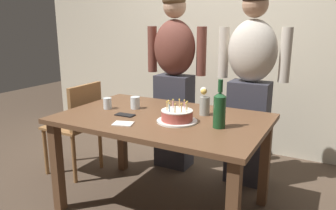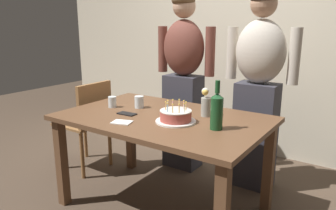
% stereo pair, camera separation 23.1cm
% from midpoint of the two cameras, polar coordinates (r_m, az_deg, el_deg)
% --- Properties ---
extents(ground_plane, '(10.00, 10.00, 0.00)m').
position_cam_midpoint_polar(ground_plane, '(2.70, -3.50, -17.31)').
color(ground_plane, '#47382B').
extents(back_wall, '(5.20, 0.10, 2.60)m').
position_cam_midpoint_polar(back_wall, '(3.70, 9.22, 12.38)').
color(back_wall, beige).
rests_on(back_wall, ground_plane).
extents(dining_table, '(1.50, 0.96, 0.74)m').
position_cam_midpoint_polar(dining_table, '(2.42, -3.73, -4.24)').
color(dining_table, brown).
rests_on(dining_table, ground_plane).
extents(birthday_cake, '(0.28, 0.28, 0.15)m').
position_cam_midpoint_polar(birthday_cake, '(2.24, -1.36, -2.03)').
color(birthday_cake, white).
rests_on(birthday_cake, dining_table).
extents(water_glass_near, '(0.07, 0.07, 0.10)m').
position_cam_midpoint_polar(water_glass_near, '(2.62, -8.30, 0.37)').
color(water_glass_near, silver).
rests_on(water_glass_near, dining_table).
extents(water_glass_far, '(0.07, 0.07, 0.09)m').
position_cam_midpoint_polar(water_glass_far, '(2.65, -13.02, 0.25)').
color(water_glass_far, silver).
rests_on(water_glass_far, dining_table).
extents(wine_bottle, '(0.08, 0.08, 0.32)m').
position_cam_midpoint_polar(wine_bottle, '(2.11, 5.94, -0.73)').
color(wine_bottle, '#194723').
rests_on(wine_bottle, dining_table).
extents(cell_phone, '(0.15, 0.08, 0.01)m').
position_cam_midpoint_polar(cell_phone, '(2.45, -10.23, -1.76)').
color(cell_phone, black).
rests_on(cell_phone, dining_table).
extents(napkin_stack, '(0.16, 0.13, 0.01)m').
position_cam_midpoint_polar(napkin_stack, '(2.24, -10.81, -3.28)').
color(napkin_stack, white).
rests_on(napkin_stack, dining_table).
extents(flower_vase, '(0.08, 0.08, 0.21)m').
position_cam_midpoint_polar(flower_vase, '(2.40, 3.67, 0.39)').
color(flower_vase, '#999E93').
rests_on(flower_vase, dining_table).
extents(person_man_bearded, '(0.61, 0.27, 1.66)m').
position_cam_midpoint_polar(person_man_bearded, '(3.12, -1.00, 4.37)').
color(person_man_bearded, '#33333D').
rests_on(person_man_bearded, ground_plane).
extents(person_woman_cardigan, '(0.61, 0.27, 1.66)m').
position_cam_midpoint_polar(person_woman_cardigan, '(2.84, 11.96, 3.07)').
color(person_woman_cardigan, '#33333D').
rests_on(person_woman_cardigan, ground_plane).
extents(dining_chair, '(0.42, 0.42, 0.87)m').
position_cam_midpoint_polar(dining_chair, '(3.17, -17.41, -2.79)').
color(dining_chair, olive).
rests_on(dining_chair, ground_plane).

